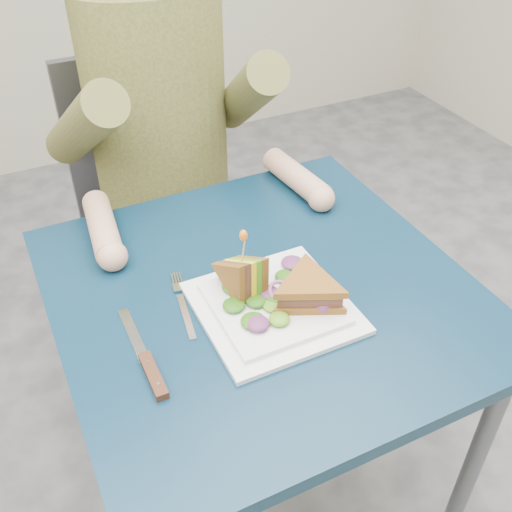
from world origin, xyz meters
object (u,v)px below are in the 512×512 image
table (262,318)px  diner (157,86)px  chair (158,197)px  sandwich_flat (308,290)px  fork (184,306)px  knife (149,367)px  sandwich_upright (244,278)px  plate (273,306)px

table → diner: 0.62m
chair → sandwich_flat: chair is taller
fork → chair: bearing=77.0°
diner → knife: size_ratio=3.37×
chair → sandwich_upright: chair is taller
plate → knife: plate is taller
table → fork: 0.17m
sandwich_upright → table: bearing=19.4°
table → diner: diner is taller
diner → fork: size_ratio=4.17×
chair → fork: bearing=-103.0°
table → knife: knife is taller
plate → fork: plate is taller
sandwich_upright → knife: 0.23m
sandwich_flat → sandwich_upright: bearing=142.3°
sandwich_upright → fork: (-0.11, 0.03, -0.05)m
diner → fork: diner is taller
fork → table: bearing=-6.0°
plate → fork: 0.16m
table → knife: (-0.25, -0.10, 0.09)m
diner → sandwich_flat: diner is taller
diner → plate: size_ratio=2.87×
table → sandwich_upright: (-0.04, -0.02, 0.13)m
plate → knife: size_ratio=1.18×
plate → sandwich_flat: 0.07m
diner → sandwich_upright: diner is taller
sandwich_flat → knife: 0.30m
diner → sandwich_flat: bearing=-85.9°
chair → plate: (-0.01, -0.73, 0.20)m
table → knife: bearing=-158.6°
fork → diner: bearing=74.4°
plate → fork: (-0.14, 0.08, -0.01)m
fork → knife: 0.15m
diner → fork: (-0.15, -0.54, -0.18)m
sandwich_flat → fork: size_ratio=1.09×
sandwich_upright → sandwich_flat: bearing=-37.7°
diner → knife: diner is taller
plate → sandwich_upright: size_ratio=2.08×
chair → sandwich_upright: (-0.04, -0.68, 0.24)m
sandwich_flat → sandwich_upright: sandwich_upright is taller
diner → plate: diner is taller
chair → knife: bearing=-108.1°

